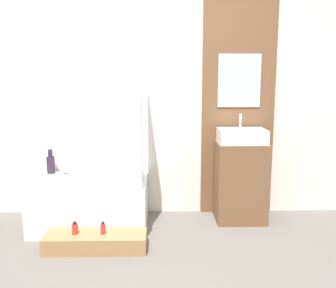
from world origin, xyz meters
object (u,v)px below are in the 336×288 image
at_px(vase_tall_dark, 51,164).
at_px(bottle_soap_primary, 75,229).
at_px(bathtub, 91,203).
at_px(vase_round_light, 66,168).
at_px(wooden_step_bench, 96,242).
at_px(sink, 242,136).
at_px(bottle_soap_secondary, 103,228).

xyz_separation_m(vase_tall_dark, bottle_soap_primary, (0.43, -0.86, -0.39)).
relative_size(bathtub, vase_round_light, 10.04).
height_order(wooden_step_bench, vase_round_light, vase_round_light).
bearing_deg(bathtub, sink, 5.28).
height_order(vase_tall_dark, vase_round_light, vase_tall_dark).
relative_size(sink, bottle_soap_primary, 4.32).
bearing_deg(vase_tall_dark, sink, -4.19).
height_order(wooden_step_bench, vase_tall_dark, vase_tall_dark).
relative_size(bottle_soap_primary, bottle_soap_secondary, 1.01).
distance_m(bathtub, vase_tall_dark, 0.65).
xyz_separation_m(bathtub, vase_tall_dark, (-0.47, 0.29, 0.34)).
relative_size(bathtub, bottle_soap_primary, 10.07).
relative_size(vase_round_light, bottle_soap_secondary, 1.01).
distance_m(bathtub, sink, 1.70).
xyz_separation_m(sink, vase_round_light, (-1.86, 0.13, -0.37)).
bearing_deg(bottle_soap_primary, bottle_soap_secondary, 0.00).
bearing_deg(bathtub, bottle_soap_primary, -94.61).
bearing_deg(bottle_soap_primary, wooden_step_bench, 0.00).
bearing_deg(wooden_step_bench, vase_round_light, 117.49).
height_order(vase_tall_dark, bottle_soap_secondary, vase_tall_dark).
distance_m(bathtub, bottle_soap_secondary, 0.61).
xyz_separation_m(bathtub, vase_round_light, (-0.31, 0.28, 0.29)).
bearing_deg(sink, wooden_step_bench, -153.34).
bearing_deg(bottle_soap_primary, vase_tall_dark, 116.36).
distance_m(vase_round_light, bottle_soap_secondary, 1.05).
bearing_deg(bottle_soap_secondary, wooden_step_bench, 180.00).
xyz_separation_m(bathtub, wooden_step_bench, (0.13, -0.57, -0.17)).
bearing_deg(wooden_step_bench, vase_tall_dark, 125.14).
bearing_deg(bottle_soap_secondary, sink, 27.79).
height_order(bathtub, bottle_soap_secondary, bathtub).
relative_size(vase_tall_dark, bottle_soap_secondary, 2.33).
distance_m(wooden_step_bench, vase_tall_dark, 1.17).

